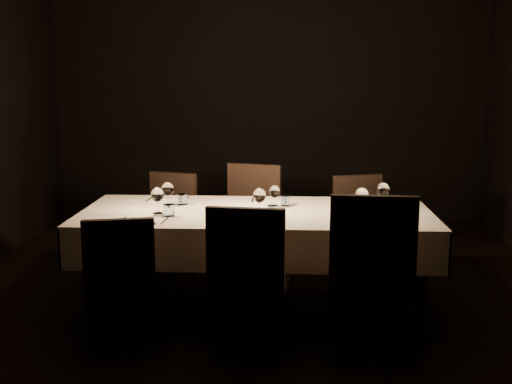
{
  "coord_description": "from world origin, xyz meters",
  "views": [
    {
      "loc": [
        0.22,
        -4.52,
        1.74
      ],
      "look_at": [
        0.0,
        0.0,
        0.9
      ],
      "focal_mm": 45.0,
      "sensor_mm": 36.0,
      "label": 1
    }
  ],
  "objects_px": {
    "chair_near_left": "(121,278)",
    "chair_far_center": "(250,218)",
    "chair_near_right": "(370,269)",
    "chair_far_right": "(361,224)",
    "chair_near_center": "(249,274)",
    "chair_far_left": "(168,220)",
    "dining_table": "(256,221)"
  },
  "relations": [
    {
      "from": "chair_near_center",
      "to": "chair_far_center",
      "type": "bearing_deg",
      "value": -80.33
    },
    {
      "from": "chair_near_center",
      "to": "chair_near_right",
      "type": "bearing_deg",
      "value": -171.42
    },
    {
      "from": "dining_table",
      "to": "chair_near_center",
      "type": "height_order",
      "value": "chair_near_center"
    },
    {
      "from": "chair_near_left",
      "to": "chair_far_left",
      "type": "xyz_separation_m",
      "value": [
        0.01,
        1.56,
        0.0
      ]
    },
    {
      "from": "chair_far_center",
      "to": "chair_near_right",
      "type": "bearing_deg",
      "value": -46.67
    },
    {
      "from": "chair_near_left",
      "to": "chair_far_center",
      "type": "xyz_separation_m",
      "value": [
        0.72,
        1.52,
        0.04
      ]
    },
    {
      "from": "chair_near_left",
      "to": "chair_far_right",
      "type": "xyz_separation_m",
      "value": [
        1.65,
        1.52,
        0.0
      ]
    },
    {
      "from": "chair_near_right",
      "to": "chair_far_right",
      "type": "height_order",
      "value": "chair_near_right"
    },
    {
      "from": "chair_near_left",
      "to": "chair_near_right",
      "type": "height_order",
      "value": "chair_near_right"
    },
    {
      "from": "chair_near_left",
      "to": "chair_near_center",
      "type": "distance_m",
      "value": 0.8
    },
    {
      "from": "chair_near_right",
      "to": "chair_far_left",
      "type": "bearing_deg",
      "value": -41.96
    },
    {
      "from": "dining_table",
      "to": "chair_near_center",
      "type": "distance_m",
      "value": 0.8
    },
    {
      "from": "chair_near_left",
      "to": "chair_far_center",
      "type": "distance_m",
      "value": 1.68
    },
    {
      "from": "chair_far_right",
      "to": "dining_table",
      "type": "bearing_deg",
      "value": -155.78
    },
    {
      "from": "chair_far_right",
      "to": "chair_far_center",
      "type": "bearing_deg",
      "value": 162.65
    },
    {
      "from": "dining_table",
      "to": "chair_far_center",
      "type": "height_order",
      "value": "chair_far_center"
    },
    {
      "from": "chair_near_right",
      "to": "chair_far_center",
      "type": "height_order",
      "value": "chair_near_right"
    },
    {
      "from": "dining_table",
      "to": "chair_far_left",
      "type": "distance_m",
      "value": 1.14
    },
    {
      "from": "chair_far_left",
      "to": "chair_far_right",
      "type": "xyz_separation_m",
      "value": [
        1.64,
        -0.04,
        -0.0
      ]
    },
    {
      "from": "chair_near_center",
      "to": "chair_far_left",
      "type": "xyz_separation_m",
      "value": [
        -0.79,
        1.58,
        -0.04
      ]
    },
    {
      "from": "chair_near_center",
      "to": "chair_far_right",
      "type": "xyz_separation_m",
      "value": [
        0.86,
        1.54,
        -0.04
      ]
    },
    {
      "from": "chair_near_center",
      "to": "chair_far_center",
      "type": "distance_m",
      "value": 1.54
    },
    {
      "from": "chair_near_center",
      "to": "chair_far_center",
      "type": "relative_size",
      "value": 0.99
    },
    {
      "from": "chair_far_center",
      "to": "dining_table",
      "type": "bearing_deg",
      "value": -68.44
    },
    {
      "from": "chair_near_right",
      "to": "chair_far_right",
      "type": "xyz_separation_m",
      "value": [
        0.12,
        1.52,
        -0.07
      ]
    },
    {
      "from": "dining_table",
      "to": "chair_near_left",
      "type": "bearing_deg",
      "value": -136.57
    },
    {
      "from": "dining_table",
      "to": "chair_near_left",
      "type": "height_order",
      "value": "chair_near_left"
    },
    {
      "from": "chair_far_left",
      "to": "chair_far_right",
      "type": "bearing_deg",
      "value": 16.02
    },
    {
      "from": "chair_near_left",
      "to": "chair_far_right",
      "type": "relative_size",
      "value": 0.99
    },
    {
      "from": "dining_table",
      "to": "chair_near_left",
      "type": "xyz_separation_m",
      "value": [
        -0.8,
        -0.76,
        -0.19
      ]
    },
    {
      "from": "chair_near_right",
      "to": "chair_far_left",
      "type": "relative_size",
      "value": 1.17
    },
    {
      "from": "chair_near_right",
      "to": "chair_far_right",
      "type": "relative_size",
      "value": 1.18
    }
  ]
}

